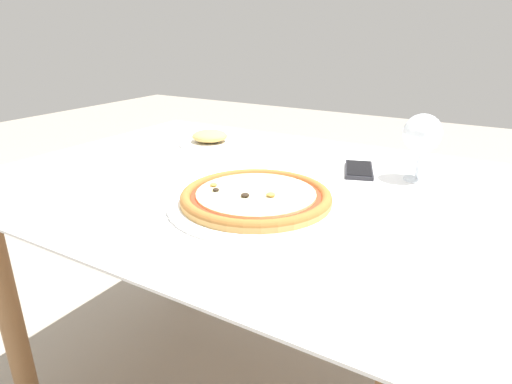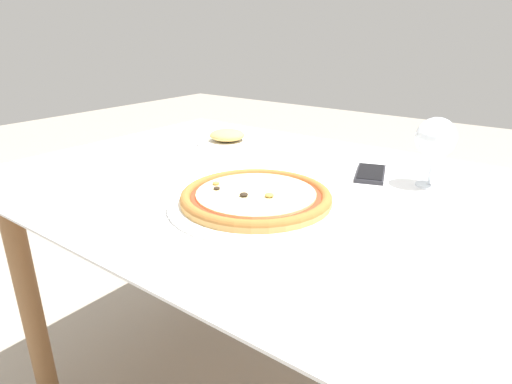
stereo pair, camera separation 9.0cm
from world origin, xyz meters
TOP-DOWN VIEW (x-y plane):
  - dining_table at (0.00, 0.00)m, footprint 1.22×0.96m
  - pizza_plate at (0.13, -0.13)m, footprint 0.37×0.37m
  - fork at (-0.25, 0.02)m, footprint 0.03×0.17m
  - wine_glass_far_left at (0.39, 0.21)m, footprint 0.09×0.09m
  - cell_phone at (0.25, 0.20)m, footprint 0.11×0.16m
  - side_plate at (-0.25, 0.23)m, footprint 0.20×0.20m

SIDE VIEW (x-z plane):
  - dining_table at x=0.00m, z-range 0.28..1.04m
  - fork at x=-0.25m, z-range 0.76..0.76m
  - cell_phone at x=0.25m, z-range 0.76..0.77m
  - pizza_plate at x=0.13m, z-range 0.76..0.80m
  - side_plate at x=-0.25m, z-range 0.75..0.80m
  - wine_glass_far_left at x=0.39m, z-range 0.79..0.96m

